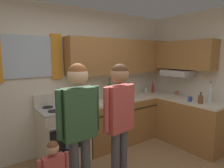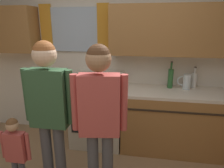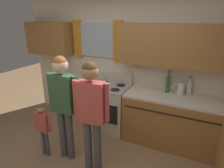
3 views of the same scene
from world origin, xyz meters
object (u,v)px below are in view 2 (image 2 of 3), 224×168
at_px(small_child, 16,149).
at_px(bottle_milk_white, 194,80).
at_px(stove_oven, 98,114).
at_px(adult_in_plaid, 99,111).
at_px(water_pitcher, 186,82).
at_px(bottle_wine_green, 171,78).
at_px(adult_holding_child, 49,104).

bearing_deg(small_child, bottle_milk_white, 36.05).
distance_m(stove_oven, adult_in_plaid, 1.32).
height_order(bottle_milk_white, water_pitcher, bottle_milk_white).
height_order(stove_oven, bottle_wine_green, bottle_wine_green).
xyz_separation_m(stove_oven, small_child, (-0.56, -1.21, 0.11)).
xyz_separation_m(adult_holding_child, small_child, (-0.34, -0.12, -0.47)).
bearing_deg(stove_oven, small_child, -115.01).
height_order(adult_in_plaid, small_child, adult_in_plaid).
relative_size(water_pitcher, adult_in_plaid, 0.13).
xyz_separation_m(stove_oven, bottle_wine_green, (1.06, 0.16, 0.58)).
height_order(bottle_wine_green, water_pitcher, bottle_wine_green).
relative_size(bottle_wine_green, small_child, 0.43).
xyz_separation_m(bottle_milk_white, adult_holding_child, (-1.63, -1.32, 0.03)).
bearing_deg(adult_in_plaid, bottle_wine_green, 59.80).
bearing_deg(adult_holding_child, small_child, -160.58).
height_order(bottle_wine_green, adult_holding_child, adult_holding_child).
distance_m(stove_oven, adult_holding_child, 1.25).
xyz_separation_m(bottle_wine_green, adult_in_plaid, (-0.76, -1.31, -0.02)).
bearing_deg(adult_holding_child, bottle_milk_white, 38.90).
bearing_deg(adult_in_plaid, stove_oven, 104.64).
relative_size(adult_holding_child, adult_in_plaid, 1.01).
xyz_separation_m(bottle_milk_white, adult_in_plaid, (-1.11, -1.38, 0.02)).
bearing_deg(bottle_milk_white, adult_in_plaid, -128.81).
bearing_deg(bottle_wine_green, adult_in_plaid, -120.20).
bearing_deg(bottle_milk_white, stove_oven, -170.84).
xyz_separation_m(bottle_milk_white, water_pitcher, (-0.12, -0.10, -0.01)).
relative_size(water_pitcher, adult_holding_child, 0.13).
xyz_separation_m(water_pitcher, adult_holding_child, (-1.51, -1.22, 0.04)).
height_order(stove_oven, small_child, stove_oven).
distance_m(adult_holding_child, adult_in_plaid, 0.53).
xyz_separation_m(bottle_wine_green, adult_holding_child, (-1.28, -1.25, -0.01)).
height_order(water_pitcher, small_child, water_pitcher).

